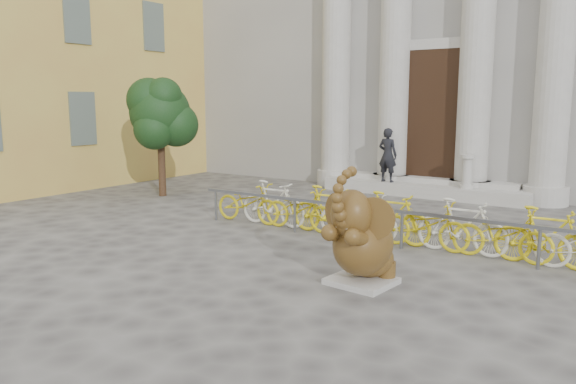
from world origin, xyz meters
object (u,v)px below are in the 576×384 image
Objects in this scene: bike_rack at (406,220)px; pedestrian at (388,155)px; tree at (160,114)px; elephant_statue at (361,242)px.

pedestrian is (-2.80, 5.42, 0.65)m from bike_rack.
tree reaches higher than bike_rack.
tree is at bearing 160.71° from elephant_statue.
tree reaches higher than pedestrian.
elephant_statue is 1.14× the size of pedestrian.
tree is (-8.35, 3.99, 1.70)m from elephant_statue.
pedestrian reaches higher than bike_rack.
elephant_statue reaches higher than bike_rack.
elephant_statue is at bearing -82.87° from bike_rack.
tree reaches higher than elephant_statue.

